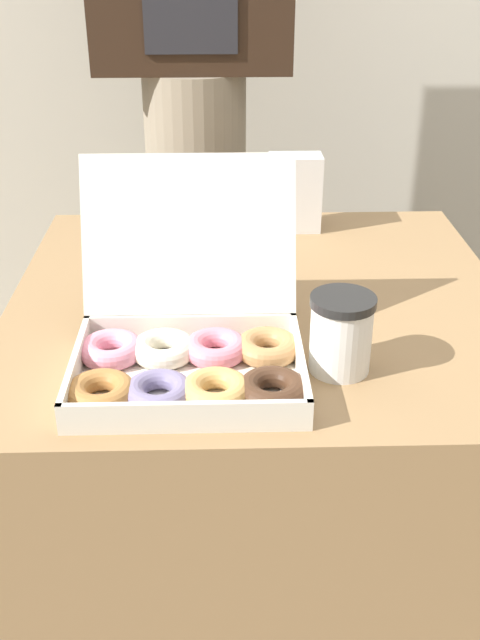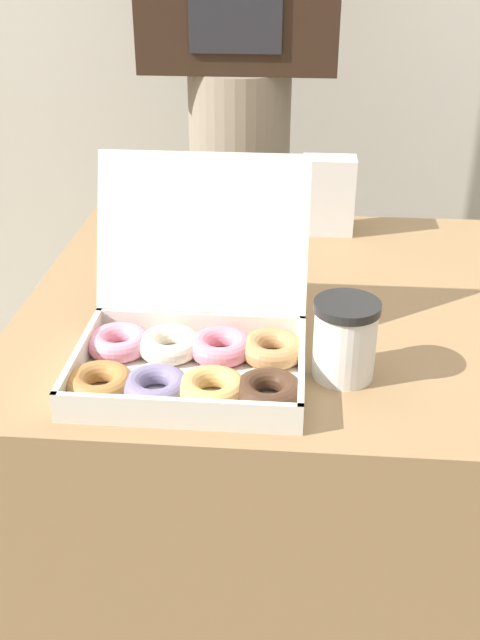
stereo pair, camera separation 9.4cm
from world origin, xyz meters
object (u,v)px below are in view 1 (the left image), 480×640
(napkin_holder, at_px, (295,193))
(person_customer, at_px, (193,67))
(donut_box, at_px, (189,350))
(coffee_cup, at_px, (341,333))

(napkin_holder, relative_size, person_customer, 0.08)
(napkin_holder, height_order, person_customer, person_customer)
(donut_box, height_order, napkin_holder, donut_box)
(person_customer, bearing_deg, coffee_cup, -76.30)
(napkin_holder, bearing_deg, person_customer, 119.73)
(donut_box, height_order, coffee_cup, donut_box)
(napkin_holder, xyz_separation_m, person_customer, (-0.20, 0.35, 0.18))
(coffee_cup, height_order, person_customer, person_customer)
(coffee_cup, distance_m, person_customer, 0.92)
(coffee_cup, bearing_deg, donut_box, -178.72)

